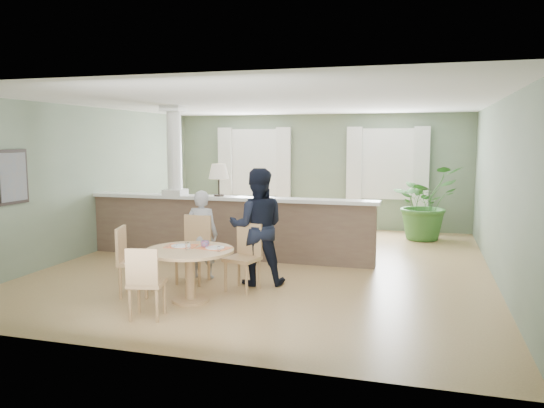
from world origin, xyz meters
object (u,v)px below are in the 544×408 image
(sofa, at_px, (288,223))
(chair_near, at_px, (145,280))
(chair_far_man, at_px, (245,253))
(houseplant, at_px, (424,203))
(chair_far_boy, at_px, (195,246))
(man_person, at_px, (257,227))
(chair_side, at_px, (130,258))
(child_person, at_px, (202,234))
(dining_table, at_px, (190,260))

(sofa, height_order, chair_near, chair_near)
(chair_far_man, bearing_deg, houseplant, 75.80)
(chair_far_boy, xyz_separation_m, man_person, (0.94, 0.12, 0.31))
(man_person, bearing_deg, sofa, -100.55)
(houseplant, distance_m, chair_side, 6.56)
(sofa, height_order, child_person, child_person)
(dining_table, xyz_separation_m, chair_side, (-0.91, 0.03, -0.04))
(chair_far_boy, distance_m, chair_side, 1.05)
(chair_far_man, bearing_deg, dining_table, -111.13)
(dining_table, height_order, man_person, man_person)
(dining_table, height_order, chair_far_boy, chair_far_boy)
(chair_far_boy, relative_size, man_person, 0.58)
(chair_far_man, xyz_separation_m, child_person, (-0.83, 0.40, 0.16))
(chair_far_man, height_order, chair_near, chair_far_man)
(sofa, relative_size, man_person, 1.63)
(chair_far_boy, relative_size, chair_side, 1.05)
(dining_table, bearing_deg, houseplant, 61.67)
(chair_far_boy, xyz_separation_m, chair_side, (-0.54, -0.89, -0.02))
(chair_far_man, bearing_deg, chair_side, -140.37)
(sofa, bearing_deg, dining_table, -106.59)
(sofa, relative_size, child_person, 2.05)
(chair_side, xyz_separation_m, man_person, (1.48, 1.01, 0.33))
(chair_near, bearing_deg, chair_side, -62.35)
(chair_near, height_order, man_person, man_person)
(sofa, xyz_separation_m, houseplant, (2.67, 1.18, 0.38))
(houseplant, bearing_deg, chair_far_boy, -126.23)
(chair_far_boy, height_order, chair_far_man, chair_far_boy)
(chair_far_boy, bearing_deg, houseplant, 52.85)
(sofa, xyz_separation_m, child_person, (-0.56, -3.06, 0.27))
(chair_near, relative_size, man_person, 0.51)
(chair_near, xyz_separation_m, child_person, (-0.13, 1.94, 0.19))
(chair_side, relative_size, man_person, 0.55)
(dining_table, xyz_separation_m, chair_near, (-0.20, -0.81, -0.07))
(sofa, relative_size, houseplant, 1.77)
(dining_table, distance_m, chair_near, 0.84)
(chair_far_boy, bearing_deg, chair_near, -85.66)
(chair_near, distance_m, man_person, 2.05)
(dining_table, distance_m, chair_far_man, 0.89)
(houseplant, xyz_separation_m, chair_far_man, (-2.40, -4.64, -0.27))
(sofa, relative_size, chair_far_boy, 2.83)
(chair_near, bearing_deg, chair_far_boy, -96.89)
(chair_near, bearing_deg, sofa, -107.07)
(sofa, height_order, dining_table, sofa)
(chair_far_man, distance_m, man_person, 0.47)
(chair_far_man, relative_size, chair_side, 0.99)
(chair_near, distance_m, child_person, 1.96)
(chair_far_man, relative_size, chair_near, 1.07)
(dining_table, relative_size, chair_near, 1.32)
(chair_far_man, height_order, child_person, child_person)
(child_person, height_order, man_person, man_person)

